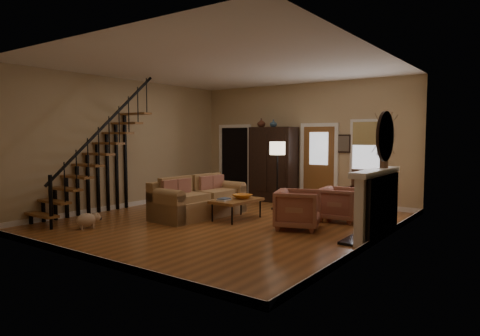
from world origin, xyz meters
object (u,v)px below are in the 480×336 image
Objects in this scene: sofa at (199,198)px; armchair_left at (298,209)px; armchair_right at (340,204)px; side_chair at (358,191)px; coffee_table at (237,209)px; armoire at (273,164)px; floor_lamp at (277,176)px.

sofa is 2.63× the size of armchair_left.
sofa reaches higher than armchair_right.
side_chair is at bearing -25.52° from armchair_left.
coffee_table is at bearing 17.51° from sofa.
armoire is 2.58× the size of armchair_right.
sofa is 1.93× the size of coffee_table.
coffee_table is 1.16× the size of side_chair.
coffee_table is 1.36× the size of armchair_left.
coffee_table is (0.73, -2.78, -0.82)m from armoire.
floor_lamp is (0.95, 1.90, 0.43)m from sofa.
armchair_left is at bearing -48.96° from floor_lamp.
coffee_table is at bearing -91.68° from floor_lamp.
side_chair is at bearing 54.87° from coffee_table.
armchair_left is 1.07× the size of armchair_right.
armoire is 2.42× the size of armchair_left.
side_chair is (-0.12, 1.41, 0.14)m from armchair_right.
floor_lamp reaches higher than side_chair.
side_chair is at bearing 27.29° from floor_lamp.
armoire reaches higher than armchair_right.
side_chair is (0.26, 2.64, 0.12)m from armchair_left.
armoire is 0.92× the size of sofa.
armchair_right is at bearing -31.19° from armoire.
side_chair reaches higher than sofa.
sofa reaches higher than coffee_table.
coffee_table is 1.45× the size of armchair_right.
coffee_table is 1.78m from floor_lamp.
side_chair is (1.77, 0.91, -0.34)m from floor_lamp.
coffee_table is 2.26m from armchair_right.
armchair_left is (2.29, -2.84, -0.66)m from armoire.
armoire is at bearing 52.03° from armchair_right.
floor_lamp is (-1.51, 1.73, 0.46)m from armchair_left.
armoire reaches higher than coffee_table.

